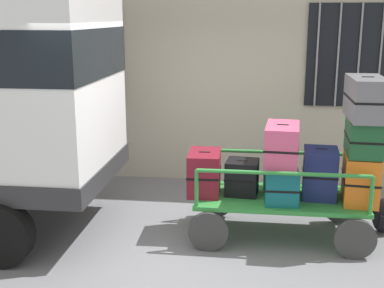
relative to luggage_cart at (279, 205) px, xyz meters
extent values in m
plane|color=slate|center=(-1.19, -0.27, -0.39)|extent=(40.00, 40.00, 0.00)
cube|color=#BCB29E|center=(-1.19, 2.21, 2.11)|extent=(12.00, 0.30, 5.00)
cube|color=black|center=(-2.99, 2.04, 1.61)|extent=(1.20, 0.04, 1.50)
cylinder|color=gray|center=(-3.44, 2.00, 1.61)|extent=(0.03, 0.03, 1.50)
cylinder|color=gray|center=(-3.14, 2.00, 1.61)|extent=(0.03, 0.03, 1.50)
cylinder|color=gray|center=(-2.84, 2.00, 1.61)|extent=(0.03, 0.03, 1.50)
cylinder|color=gray|center=(-2.54, 2.00, 1.61)|extent=(0.03, 0.03, 1.50)
cube|color=black|center=(1.01, 2.04, 1.61)|extent=(1.20, 0.04, 1.50)
cylinder|color=gray|center=(0.56, 2.00, 1.61)|extent=(0.03, 0.03, 1.50)
cylinder|color=gray|center=(0.86, 2.00, 1.61)|extent=(0.03, 0.03, 1.50)
cylinder|color=gray|center=(1.16, 2.00, 1.61)|extent=(0.03, 0.03, 1.50)
cylinder|color=gray|center=(1.46, 2.00, 1.61)|extent=(0.03, 0.03, 1.50)
cylinder|color=black|center=(-2.92, -1.12, -0.04)|extent=(0.70, 0.22, 0.70)
cube|color=#2D8438|center=(0.00, 0.00, 0.09)|extent=(1.95, 0.97, 0.05)
cylinder|color=#383838|center=(0.80, -0.50, -0.17)|extent=(0.45, 0.06, 0.45)
cylinder|color=#383838|center=(0.80, 0.50, -0.17)|extent=(0.45, 0.06, 0.45)
cylinder|color=#383838|center=(-0.80, -0.50, -0.17)|extent=(0.45, 0.06, 0.45)
cylinder|color=#383838|center=(-0.80, 0.50, -0.17)|extent=(0.45, 0.06, 0.45)
cylinder|color=#2D8438|center=(0.94, -0.44, 0.32)|extent=(0.04, 0.04, 0.42)
cylinder|color=#2D8438|center=(0.94, 0.44, 0.32)|extent=(0.04, 0.04, 0.42)
cylinder|color=#2D8438|center=(-0.94, -0.44, 0.32)|extent=(0.04, 0.04, 0.42)
cylinder|color=#2D8438|center=(-0.94, 0.44, 0.32)|extent=(0.04, 0.04, 0.42)
cylinder|color=#2D8438|center=(0.00, -0.44, 0.53)|extent=(1.87, 0.04, 0.04)
cylinder|color=#2D8438|center=(0.00, 0.44, 0.53)|extent=(1.87, 0.04, 0.04)
cube|color=maroon|center=(-0.90, 0.02, 0.36)|extent=(0.39, 0.58, 0.50)
cube|color=black|center=(-0.90, 0.02, 0.36)|extent=(0.40, 0.59, 0.02)
cube|color=black|center=(-0.90, 0.02, 0.61)|extent=(0.13, 0.03, 0.02)
cube|color=black|center=(-0.45, 0.03, 0.32)|extent=(0.40, 0.40, 0.41)
cube|color=black|center=(-0.45, 0.03, 0.32)|extent=(0.41, 0.41, 0.02)
cube|color=black|center=(-0.45, 0.03, 0.52)|extent=(0.13, 0.04, 0.02)
cube|color=#0F5960|center=(0.00, -0.01, 0.30)|extent=(0.38, 0.78, 0.38)
cube|color=black|center=(0.00, -0.01, 0.30)|extent=(0.40, 0.79, 0.02)
cube|color=black|center=(0.00, -0.01, 0.49)|extent=(0.13, 0.03, 0.02)
cube|color=#CC4C72|center=(0.00, -0.02, 0.74)|extent=(0.42, 0.71, 0.47)
cube|color=black|center=(0.00, -0.02, 0.74)|extent=(0.43, 0.72, 0.02)
cube|color=black|center=(0.00, -0.02, 0.97)|extent=(0.13, 0.04, 0.02)
cube|color=navy|center=(0.45, 0.02, 0.40)|extent=(0.41, 0.44, 0.58)
cube|color=black|center=(0.45, 0.02, 0.40)|extent=(0.42, 0.45, 0.02)
cube|color=black|center=(0.45, 0.02, 0.69)|extent=(0.13, 0.04, 0.02)
cube|color=orange|center=(0.90, -0.03, 0.38)|extent=(0.43, 0.68, 0.54)
cube|color=black|center=(0.90, -0.03, 0.38)|extent=(0.45, 0.69, 0.02)
cube|color=black|center=(0.90, -0.03, 0.65)|extent=(0.13, 0.04, 0.02)
cube|color=#194C28|center=(0.90, -0.03, 0.86)|extent=(0.40, 0.64, 0.39)
cube|color=black|center=(0.90, -0.03, 0.86)|extent=(0.41, 0.65, 0.02)
cube|color=black|center=(0.90, -0.03, 1.05)|extent=(0.13, 0.04, 0.02)
cube|color=slate|center=(0.90, 0.02, 1.29)|extent=(0.38, 0.82, 0.46)
cube|color=black|center=(0.90, 0.02, 1.29)|extent=(0.39, 0.84, 0.02)
cube|color=black|center=(0.90, 0.02, 1.52)|extent=(0.13, 0.03, 0.02)
ellipsoid|color=black|center=(1.26, 0.26, -0.17)|extent=(0.27, 0.19, 0.44)
camera|label=1|loc=(-0.32, -5.78, 2.17)|focal=47.86mm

